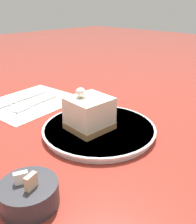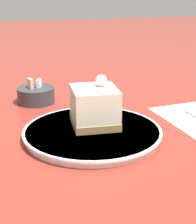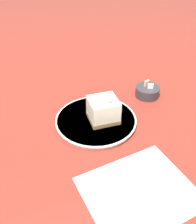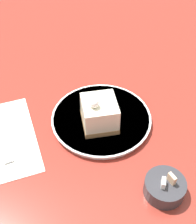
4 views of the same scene
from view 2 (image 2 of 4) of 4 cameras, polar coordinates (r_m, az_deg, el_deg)
ground_plane at (r=0.67m, az=-1.28°, el=-4.85°), size 4.00×4.00×0.00m
plate at (r=0.69m, az=-0.86°, el=-3.18°), size 0.26×0.26×0.02m
cake_slice at (r=0.70m, az=-0.49°, el=0.84°), size 0.09×0.09×0.09m
sugar_bowl at (r=0.89m, az=-9.45°, el=2.60°), size 0.09×0.09×0.06m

